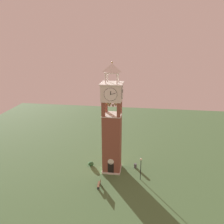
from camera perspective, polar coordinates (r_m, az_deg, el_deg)
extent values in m
plane|color=#476B3D|center=(43.39, 0.00, -14.30)|extent=(80.00, 80.00, 0.00)
cube|color=brown|center=(40.75, 0.00, -7.90)|extent=(3.12, 3.12, 10.77)
cube|color=silver|center=(43.30, 0.00, -14.11)|extent=(3.32, 3.32, 0.35)
cube|color=black|center=(41.46, -0.32, -14.12)|extent=(1.10, 0.04, 2.20)
cylinder|color=silver|center=(40.73, -0.32, -12.45)|extent=(1.10, 0.04, 1.10)
cube|color=brown|center=(37.28, -2.23, 0.63)|extent=(0.56, 0.56, 2.58)
cube|color=brown|center=(36.92, 1.68, 0.46)|extent=(0.56, 0.56, 2.58)
cube|color=brown|center=(39.69, -1.56, 1.73)|extent=(0.56, 0.56, 2.58)
cube|color=brown|center=(39.35, 2.11, 1.58)|extent=(0.56, 0.56, 2.58)
cube|color=silver|center=(38.67, 0.00, -0.63)|extent=(3.28, 3.28, 0.12)
cone|color=brown|center=(37.93, 1.00, 1.74)|extent=(0.46, 0.46, 0.51)
cone|color=brown|center=(38.63, 0.73, 2.05)|extent=(0.51, 0.51, 0.38)
cone|color=brown|center=(38.78, -0.38, 2.11)|extent=(0.53, 0.53, 0.37)
cone|color=brown|center=(38.30, -1.02, 1.90)|extent=(0.57, 0.57, 0.48)
cone|color=brown|center=(37.64, -0.70, 1.61)|extent=(0.59, 0.59, 0.38)
cone|color=brown|center=(37.49, 0.26, 1.55)|extent=(0.52, 0.52, 0.43)
cube|color=silver|center=(37.59, 0.00, 5.04)|extent=(3.36, 3.36, 2.80)
cylinder|color=white|center=(35.95, -0.39, 4.43)|extent=(2.13, 0.05, 2.13)
torus|color=black|center=(35.95, -0.39, 4.43)|extent=(2.14, 0.06, 2.14)
cube|color=black|center=(35.83, -0.35, 4.82)|extent=(0.15, 0.03, 0.54)
cube|color=black|center=(35.81, 0.24, 4.60)|extent=(0.83, 0.03, 0.33)
cylinder|color=white|center=(39.23, 0.36, 5.60)|extent=(2.13, 0.05, 2.13)
torus|color=black|center=(39.23, 0.36, 5.60)|extent=(2.14, 0.06, 2.14)
cube|color=black|center=(39.23, 0.42, 5.99)|extent=(0.15, 0.03, 0.54)
cube|color=black|center=(39.21, 0.96, 5.79)|extent=(0.83, 0.03, 0.33)
cylinder|color=white|center=(37.86, -2.56, 5.12)|extent=(0.05, 2.13, 2.13)
torus|color=black|center=(37.86, -2.56, 5.12)|extent=(0.06, 2.14, 2.14)
cube|color=black|center=(37.85, -2.64, 5.52)|extent=(0.03, 0.15, 0.54)
cube|color=black|center=(38.23, -2.54, 5.46)|extent=(0.03, 0.83, 0.33)
cylinder|color=white|center=(37.39, 2.59, 4.95)|extent=(0.05, 2.13, 2.13)
torus|color=black|center=(37.39, 2.59, 4.95)|extent=(0.06, 2.14, 2.14)
cube|color=black|center=(37.36, 2.69, 5.36)|extent=(0.03, 0.15, 0.54)
cube|color=black|center=(37.75, 2.74, 5.29)|extent=(0.03, 0.83, 0.33)
cube|color=silver|center=(37.28, 0.00, 7.26)|extent=(3.72, 3.72, 0.16)
cylinder|color=silver|center=(36.37, -1.67, 8.42)|extent=(0.22, 0.22, 1.65)
cylinder|color=silver|center=(36.10, 1.25, 8.35)|extent=(0.22, 0.22, 1.65)
cylinder|color=silver|center=(38.16, -1.19, 8.89)|extent=(0.22, 0.22, 1.65)
cylinder|color=silver|center=(37.91, 1.60, 8.82)|extent=(0.22, 0.22, 1.65)
cube|color=silver|center=(36.98, 0.00, 9.98)|extent=(2.29, 2.29, 0.12)
pyramid|color=silver|center=(36.89, 0.00, 11.13)|extent=(2.29, 2.29, 1.38)
sphere|color=#B79338|center=(36.80, 0.00, 12.38)|extent=(0.24, 0.24, 0.24)
cube|color=brown|center=(39.02, -3.34, -17.70)|extent=(0.54, 1.62, 0.06)
cube|color=brown|center=(38.83, -3.05, -17.39)|extent=(0.15, 1.60, 0.44)
cube|color=#2D2D33|center=(38.59, -3.48, -18.62)|extent=(0.40, 0.10, 0.42)
cube|color=#2D2D33|center=(39.74, -3.18, -17.38)|extent=(0.40, 0.10, 0.42)
cylinder|color=black|center=(40.09, 7.23, -14.28)|extent=(0.12, 0.12, 3.76)
sphere|color=#F9EFCC|center=(39.03, 7.35, -11.72)|extent=(0.36, 0.36, 0.36)
cylinder|color=#4C4C51|center=(43.94, 5.89, -13.34)|extent=(0.52, 0.52, 0.80)
ellipsoid|color=#28562D|center=(47.23, -1.34, -10.90)|extent=(0.95, 0.95, 0.70)
ellipsoid|color=#28562D|center=(44.63, -5.34, -12.85)|extent=(1.05, 1.05, 0.71)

